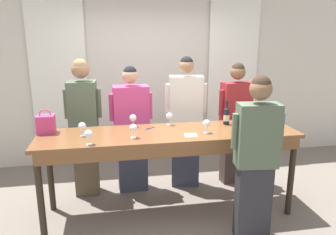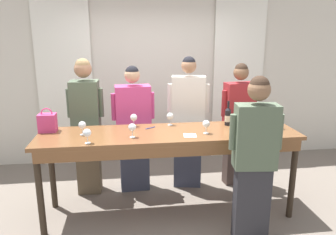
% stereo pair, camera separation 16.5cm
% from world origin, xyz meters
% --- Properties ---
extents(ground_plane, '(18.00, 18.00, 0.00)m').
position_xyz_m(ground_plane, '(0.00, 0.00, 0.00)').
color(ground_plane, '#70665B').
extents(wall_back, '(12.00, 0.06, 2.80)m').
position_xyz_m(wall_back, '(0.00, 1.81, 1.40)').
color(wall_back, beige).
rests_on(wall_back, ground_plane).
extents(curtain_panel_left, '(0.85, 0.03, 2.69)m').
position_xyz_m(curtain_panel_left, '(-1.41, 1.75, 1.34)').
color(curtain_panel_left, white).
rests_on(curtain_panel_left, ground_plane).
extents(curtain_panel_right, '(0.85, 0.03, 2.69)m').
position_xyz_m(curtain_panel_right, '(1.41, 1.75, 1.34)').
color(curtain_panel_right, white).
rests_on(curtain_panel_right, ground_plane).
extents(tasting_bar, '(2.93, 0.75, 1.01)m').
position_xyz_m(tasting_bar, '(0.00, -0.03, 0.90)').
color(tasting_bar, brown).
rests_on(tasting_bar, ground_plane).
extents(wine_bottle, '(0.07, 0.07, 0.30)m').
position_xyz_m(wine_bottle, '(0.75, 0.19, 1.12)').
color(wine_bottle, black).
rests_on(wine_bottle, tasting_bar).
extents(handbag, '(0.19, 0.15, 0.28)m').
position_xyz_m(handbag, '(-1.37, 0.20, 1.12)').
color(handbag, '#C63870').
rests_on(handbag, tasting_bar).
extents(wine_glass_front_left, '(0.08, 0.08, 0.15)m').
position_xyz_m(wine_glass_front_left, '(-0.42, -0.14, 1.12)').
color(wine_glass_front_left, white).
rests_on(wine_glass_front_left, tasting_bar).
extents(wine_glass_front_mid, '(0.08, 0.08, 0.15)m').
position_xyz_m(wine_glass_front_mid, '(-0.96, 0.02, 1.12)').
color(wine_glass_front_mid, white).
rests_on(wine_glass_front_mid, tasting_bar).
extents(wine_glass_front_right, '(0.08, 0.08, 0.15)m').
position_xyz_m(wine_glass_front_right, '(0.41, -0.11, 1.12)').
color(wine_glass_front_right, white).
rests_on(wine_glass_front_right, tasting_bar).
extents(wine_glass_center_left, '(0.08, 0.08, 0.15)m').
position_xyz_m(wine_glass_center_left, '(-0.87, -0.28, 1.12)').
color(wine_glass_center_left, white).
rests_on(wine_glass_center_left, tasting_bar).
extents(wine_glass_center_mid, '(0.08, 0.08, 0.15)m').
position_xyz_m(wine_glass_center_mid, '(0.98, 0.06, 1.12)').
color(wine_glass_center_mid, white).
rests_on(wine_glass_center_mid, tasting_bar).
extents(wine_glass_center_right, '(0.08, 0.08, 0.15)m').
position_xyz_m(wine_glass_center_right, '(-0.39, 0.28, 1.12)').
color(wine_glass_center_right, white).
rests_on(wine_glass_center_right, tasting_bar).
extents(wine_glass_back_left, '(0.08, 0.08, 0.15)m').
position_xyz_m(wine_glass_back_left, '(1.30, -0.03, 1.12)').
color(wine_glass_back_left, white).
rests_on(wine_glass_back_left, tasting_bar).
extents(wine_glass_back_mid, '(0.08, 0.08, 0.15)m').
position_xyz_m(wine_glass_back_mid, '(0.05, 0.28, 1.12)').
color(wine_glass_back_mid, white).
rests_on(wine_glass_back_mid, tasting_bar).
extents(wine_glass_back_right, '(0.08, 0.08, 0.15)m').
position_xyz_m(wine_glass_back_right, '(0.80, -0.23, 1.12)').
color(wine_glass_back_right, white).
rests_on(wine_glass_back_right, tasting_bar).
extents(napkin, '(0.15, 0.15, 0.00)m').
position_xyz_m(napkin, '(0.21, -0.17, 1.01)').
color(napkin, white).
rests_on(napkin, tasting_bar).
extents(pen, '(0.12, 0.09, 0.01)m').
position_xyz_m(pen, '(-0.20, 0.18, 1.01)').
color(pen, '#193399').
rests_on(pen, tasting_bar).
extents(guest_olive_jacket, '(0.47, 0.29, 1.80)m').
position_xyz_m(guest_olive_jacket, '(-0.99, 0.67, 0.93)').
color(guest_olive_jacket, brown).
rests_on(guest_olive_jacket, ground_plane).
extents(guest_pink_top, '(0.57, 0.27, 1.70)m').
position_xyz_m(guest_pink_top, '(-0.38, 0.67, 0.86)').
color(guest_pink_top, '#383D51').
rests_on(guest_pink_top, ground_plane).
extents(guest_cream_sweater, '(0.56, 0.28, 1.81)m').
position_xyz_m(guest_cream_sweater, '(0.35, 0.67, 0.94)').
color(guest_cream_sweater, '#383D51').
rests_on(guest_cream_sweater, ground_plane).
extents(guest_striped_shirt, '(0.53, 0.25, 1.71)m').
position_xyz_m(guest_striped_shirt, '(1.06, 0.67, 0.89)').
color(guest_striped_shirt, '#473833').
rests_on(guest_striped_shirt, ground_plane).
extents(host_pouring, '(0.52, 0.26, 1.72)m').
position_xyz_m(host_pouring, '(0.77, -0.64, 0.90)').
color(host_pouring, '#28282D').
rests_on(host_pouring, ground_plane).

